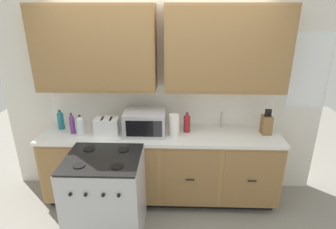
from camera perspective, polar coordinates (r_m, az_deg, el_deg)
ground_plane at (r=3.58m, az=-1.71°, el=-19.48°), size 8.00×8.00×0.00m
wall_unit at (r=3.28m, az=-1.44°, el=9.38°), size 4.02×0.40×2.47m
counter_run at (r=3.54m, az=-1.46°, el=-10.46°), size 2.85×0.64×0.93m
stove_range at (r=3.10m, az=-12.61°, el=-16.19°), size 0.76×0.68×0.95m
microwave at (r=3.27m, az=-4.76°, el=-1.66°), size 0.48×0.37×0.28m
toaster at (r=3.35m, az=-12.41°, el=-2.32°), size 0.28×0.18×0.19m
knife_block at (r=3.47m, az=19.56°, el=-1.94°), size 0.11×0.14×0.31m
sink_faucet at (r=3.52m, az=10.86°, el=-1.00°), size 0.02×0.02×0.20m
paper_towel_roll at (r=3.21m, az=1.29°, el=-2.19°), size 0.12×0.12×0.26m
bottle_teal at (r=3.64m, az=-21.19°, el=-0.99°), size 0.08×0.08×0.24m
bottle_violet at (r=3.46m, az=-19.11°, el=-1.76°), size 0.06×0.06×0.26m
bottle_clear at (r=3.38m, az=-17.55°, el=-2.15°), size 0.08×0.08×0.25m
bottle_red at (r=3.32m, az=3.90°, el=-1.63°), size 0.08×0.08×0.24m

